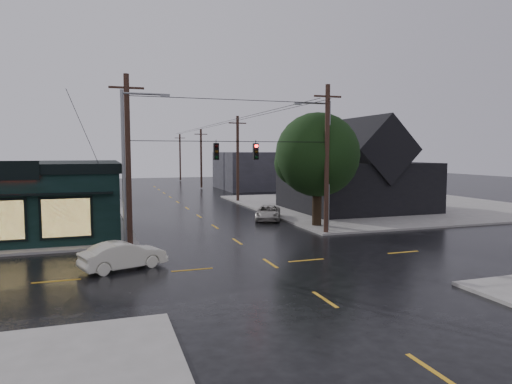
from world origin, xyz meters
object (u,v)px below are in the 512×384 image
object	(u,v)px
utility_pole_nw	(130,247)
utility_pole_ne	(326,234)
suv_silver	(268,213)
corner_tree	(317,155)
sedan_cream	(124,255)

from	to	relation	value
utility_pole_nw	utility_pole_ne	size ratio (longest dim) A/B	1.00
utility_pole_nw	suv_silver	xyz separation A→B (m)	(11.51, 7.48, 0.60)
corner_tree	sedan_cream	distance (m)	17.20
sedan_cream	suv_silver	distance (m)	17.60
utility_pole_ne	sedan_cream	world-z (taller)	utility_pole_ne
utility_pole_nw	sedan_cream	bearing A→B (deg)	-96.45
utility_pole_ne	sedan_cream	bearing A→B (deg)	-158.70
corner_tree	suv_silver	bearing A→B (deg)	116.09
corner_tree	utility_pole_nw	size ratio (longest dim) A/B	0.83
utility_pole_nw	sedan_cream	size ratio (longest dim) A/B	2.50
corner_tree	utility_pole_nw	bearing A→B (deg)	-167.98
utility_pole_nw	suv_silver	distance (m)	13.74
corner_tree	sedan_cream	xyz separation A→B (m)	(-14.34, -8.23, -4.75)
corner_tree	utility_pole_nw	xyz separation A→B (m)	(-13.74, -2.93, -5.42)
sedan_cream	suv_silver	world-z (taller)	sedan_cream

